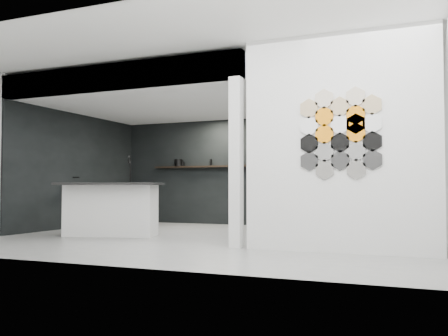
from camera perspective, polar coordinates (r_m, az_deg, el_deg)
floor at (r=8.13m, az=-1.48°, el=-8.09°), size 7.00×6.00×0.01m
partition_panel at (r=6.50m, az=13.03°, el=2.90°), size 2.45×0.15×2.80m
bay_clad_back at (r=11.34m, az=-1.36°, el=-0.47°), size 4.40×0.04×2.35m
bay_clad_left at (r=10.78m, az=-16.32°, el=-0.29°), size 0.04×4.00×2.35m
bulkhead at (r=9.72m, az=-6.11°, el=8.00°), size 4.40×4.00×0.40m
corner_column at (r=6.86m, az=1.39°, el=0.70°), size 0.16×0.16×2.35m
fascia_beam at (r=8.12m, az=-12.73°, el=10.09°), size 4.40×0.16×0.40m
wall_basin at (r=10.47m, az=-16.04°, el=-2.02°), size 0.40×0.60×0.12m
display_shelf at (r=11.20m, az=-1.11°, el=0.19°), size 3.00×0.15×0.04m
kitchen_island at (r=8.75m, az=-12.78°, el=-4.53°), size 1.86×1.19×1.38m
stockpot at (r=11.60m, az=-5.22°, el=0.60°), size 0.25×0.25×0.16m
kettle at (r=10.89m, az=3.08°, el=0.76°), size 0.20×0.20×0.15m
glass_bowl at (r=10.74m, az=5.40°, el=0.67°), size 0.15×0.15×0.10m
glass_vase at (r=10.74m, az=5.50°, el=0.73°), size 0.09×0.09×0.12m
bottle_dark at (r=11.24m, az=-1.52°, el=0.65°), size 0.07×0.07×0.14m
utensil_cup at (r=11.55m, az=-4.75°, el=0.47°), size 0.10×0.10×0.10m
hex_tile_cluster at (r=6.42m, az=13.19°, el=3.91°), size 1.04×0.02×1.16m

